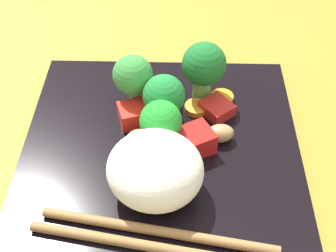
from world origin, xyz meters
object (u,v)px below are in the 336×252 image
(square_plate, at_px, (161,151))
(rice_mound, at_px, (158,170))
(carrot_slice_1, at_px, (152,93))
(chopstick_pair, at_px, (156,239))
(broccoli_floret_2, at_px, (133,76))

(square_plate, xyz_separation_m, rice_mound, (0.00, -0.05, 0.04))
(carrot_slice_1, relative_size, chopstick_pair, 0.14)
(chopstick_pair, bearing_deg, carrot_slice_1, 103.40)
(broccoli_floret_2, xyz_separation_m, chopstick_pair, (0.04, -0.17, -0.04))
(carrot_slice_1, bearing_deg, square_plate, -77.77)
(carrot_slice_1, bearing_deg, chopstick_pair, -83.13)
(rice_mound, xyz_separation_m, chopstick_pair, (0.00, -0.05, -0.02))
(square_plate, relative_size, broccoli_floret_2, 4.35)
(rice_mound, relative_size, carrot_slice_1, 3.04)
(carrot_slice_1, distance_m, chopstick_pair, 0.19)
(square_plate, relative_size, chopstick_pair, 1.35)
(rice_mound, distance_m, chopstick_pair, 0.06)
(broccoli_floret_2, height_order, carrot_slice_1, broccoli_floret_2)
(rice_mound, bearing_deg, broccoli_floret_2, 107.53)
(carrot_slice_1, bearing_deg, broccoli_floret_2, -132.72)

